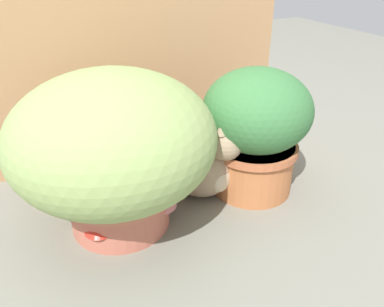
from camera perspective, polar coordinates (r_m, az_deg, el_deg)
ground_plane at (r=1.23m, az=-5.84°, el=-10.22°), size 6.00×6.00×0.00m
cardboard_backdrop at (r=1.48m, az=-8.08°, el=17.74°), size 1.18×0.03×0.99m
grass_planter at (r=1.10m, az=-11.58°, el=1.20°), size 0.58×0.58×0.48m
leafy_planter at (r=1.29m, az=9.46°, el=3.86°), size 0.36×0.36×0.43m
cat at (r=1.28m, az=1.08°, el=-1.55°), size 0.28×0.38×0.32m
mushroom_ornament_pink at (r=1.17m, az=-4.66°, el=-7.38°), size 0.10×0.10×0.11m
mushroom_ornament_red at (r=1.12m, az=-13.60°, el=-10.72°), size 0.09×0.09×0.10m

